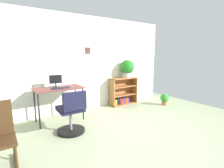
{
  "coord_description": "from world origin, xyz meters",
  "views": [
    {
      "loc": [
        -1.87,
        -2.0,
        1.47
      ],
      "look_at": [
        0.35,
        1.34,
        0.77
      ],
      "focal_mm": 27.17,
      "sensor_mm": 36.0,
      "label": 1
    }
  ],
  "objects_px": {
    "monitor": "(56,81)",
    "potted_plant_on_shelf": "(127,68)",
    "office_chair": "(72,115)",
    "potted_plant_floor": "(165,99)",
    "desk": "(59,91)",
    "bookshelf_low": "(122,92)",
    "keyboard": "(61,88)"
  },
  "relations": [
    {
      "from": "monitor",
      "to": "potted_plant_on_shelf",
      "type": "xyz_separation_m",
      "value": [
        2.13,
        0.16,
        0.18
      ]
    },
    {
      "from": "monitor",
      "to": "office_chair",
      "type": "height_order",
      "value": "monitor"
    },
    {
      "from": "desk",
      "to": "office_chair",
      "type": "distance_m",
      "value": 0.83
    },
    {
      "from": "desk",
      "to": "keyboard",
      "type": "distance_m",
      "value": 0.14
    },
    {
      "from": "monitor",
      "to": "office_chair",
      "type": "relative_size",
      "value": 0.33
    },
    {
      "from": "desk",
      "to": "monitor",
      "type": "xyz_separation_m",
      "value": [
        -0.04,
        0.06,
        0.21
      ]
    },
    {
      "from": "potted_plant_on_shelf",
      "to": "desk",
      "type": "bearing_deg",
      "value": -174.17
    },
    {
      "from": "monitor",
      "to": "bookshelf_low",
      "type": "relative_size",
      "value": 0.32
    },
    {
      "from": "keyboard",
      "to": "potted_plant_on_shelf",
      "type": "xyz_separation_m",
      "value": [
        2.08,
        0.33,
        0.32
      ]
    },
    {
      "from": "keyboard",
      "to": "bookshelf_low",
      "type": "bearing_deg",
      "value": 11.32
    },
    {
      "from": "desk",
      "to": "bookshelf_low",
      "type": "relative_size",
      "value": 1.19
    },
    {
      "from": "office_chair",
      "to": "potted_plant_on_shelf",
      "type": "relative_size",
      "value": 1.6
    },
    {
      "from": "potted_plant_floor",
      "to": "potted_plant_on_shelf",
      "type": "bearing_deg",
      "value": 139.14
    },
    {
      "from": "potted_plant_floor",
      "to": "desk",
      "type": "bearing_deg",
      "value": 170.08
    },
    {
      "from": "monitor",
      "to": "bookshelf_low",
      "type": "xyz_separation_m",
      "value": [
        1.99,
        0.21,
        -0.55
      ]
    },
    {
      "from": "office_chair",
      "to": "desk",
      "type": "bearing_deg",
      "value": 89.81
    },
    {
      "from": "bookshelf_low",
      "to": "potted_plant_floor",
      "type": "xyz_separation_m",
      "value": [
        0.98,
        -0.78,
        -0.17
      ]
    },
    {
      "from": "bookshelf_low",
      "to": "potted_plant_on_shelf",
      "type": "distance_m",
      "value": 0.75
    },
    {
      "from": "desk",
      "to": "bookshelf_low",
      "type": "xyz_separation_m",
      "value": [
        1.95,
        0.27,
        -0.33
      ]
    },
    {
      "from": "keyboard",
      "to": "potted_plant_floor",
      "type": "height_order",
      "value": "keyboard"
    },
    {
      "from": "bookshelf_low",
      "to": "potted_plant_floor",
      "type": "relative_size",
      "value": 2.51
    },
    {
      "from": "monitor",
      "to": "keyboard",
      "type": "distance_m",
      "value": 0.23
    },
    {
      "from": "desk",
      "to": "office_chair",
      "type": "xyz_separation_m",
      "value": [
        -0.0,
        -0.77,
        -0.33
      ]
    },
    {
      "from": "bookshelf_low",
      "to": "potted_plant_on_shelf",
      "type": "bearing_deg",
      "value": -21.4
    },
    {
      "from": "monitor",
      "to": "potted_plant_on_shelf",
      "type": "height_order",
      "value": "potted_plant_on_shelf"
    },
    {
      "from": "monitor",
      "to": "bookshelf_low",
      "type": "distance_m",
      "value": 2.07
    },
    {
      "from": "potted_plant_floor",
      "to": "office_chair",
      "type": "bearing_deg",
      "value": -175.1
    },
    {
      "from": "office_chair",
      "to": "bookshelf_low",
      "type": "relative_size",
      "value": 0.98
    },
    {
      "from": "desk",
      "to": "potted_plant_floor",
      "type": "distance_m",
      "value": 3.02
    },
    {
      "from": "desk",
      "to": "monitor",
      "type": "bearing_deg",
      "value": 122.23
    },
    {
      "from": "keyboard",
      "to": "monitor",
      "type": "bearing_deg",
      "value": 106.07
    },
    {
      "from": "monitor",
      "to": "keyboard",
      "type": "xyz_separation_m",
      "value": [
        0.05,
        -0.18,
        -0.14
      ]
    }
  ]
}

